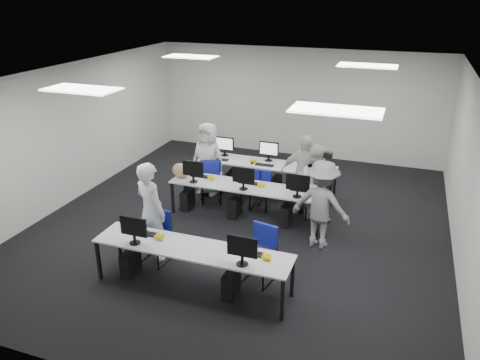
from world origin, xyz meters
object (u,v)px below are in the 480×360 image
(chair_0, at_px, (156,246))
(student_1, at_px, (315,182))
(student_3, at_px, (304,174))
(chair_3, at_px, (260,197))
(student_0, at_px, (151,211))
(chair_5, at_px, (212,185))
(photographer, at_px, (321,205))
(chair_1, at_px, (259,264))
(desk_mid, at_px, (246,188))
(desk_front, at_px, (192,250))
(chair_2, at_px, (212,189))
(chair_4, at_px, (301,202))
(chair_7, at_px, (313,198))
(chair_6, at_px, (252,190))
(student_2, at_px, (208,159))

(chair_0, height_order, student_1, student_1)
(student_3, bearing_deg, chair_3, -171.47)
(chair_0, distance_m, student_0, 0.63)
(chair_5, bearing_deg, photographer, -37.65)
(chair_3, xyz_separation_m, chair_5, (-1.22, 0.18, 0.04))
(chair_1, height_order, student_3, student_3)
(desk_mid, height_order, photographer, photographer)
(desk_front, relative_size, student_3, 1.87)
(chair_0, bearing_deg, chair_3, 74.08)
(chair_1, bearing_deg, chair_5, 137.51)
(chair_0, height_order, student_0, student_0)
(photographer, bearing_deg, desk_mid, -11.23)
(desk_mid, bearing_deg, chair_2, 151.89)
(chair_1, height_order, chair_5, chair_1)
(chair_0, bearing_deg, desk_front, -22.31)
(chair_3, bearing_deg, chair_4, -3.54)
(chair_7, relative_size, student_0, 0.47)
(desk_mid, relative_size, chair_7, 3.83)
(chair_3, bearing_deg, chair_6, 132.19)
(chair_5, distance_m, photographer, 3.11)
(chair_4, relative_size, chair_5, 0.92)
(desk_mid, relative_size, chair_0, 3.50)
(photographer, bearing_deg, student_1, -64.63)
(chair_4, relative_size, student_0, 0.48)
(chair_3, distance_m, chair_4, 0.90)
(chair_1, relative_size, student_2, 0.56)
(desk_front, height_order, chair_7, chair_7)
(student_1, relative_size, student_3, 0.94)
(chair_5, xyz_separation_m, student_3, (2.12, -0.04, 0.56))
(chair_0, distance_m, photographer, 3.04)
(chair_4, bearing_deg, chair_6, 172.58)
(desk_front, relative_size, chair_1, 3.39)
(student_1, bearing_deg, chair_1, 101.50)
(student_2, bearing_deg, chair_0, -77.71)
(photographer, bearing_deg, chair_6, -30.28)
(chair_0, xyz_separation_m, student_3, (1.98, 2.81, 0.57))
(desk_front, bearing_deg, chair_7, 71.01)
(chair_1, height_order, chair_3, chair_1)
(student_0, height_order, student_3, student_0)
(chair_4, bearing_deg, chair_0, -120.36)
(chair_1, height_order, chair_2, chair_1)
(chair_6, xyz_separation_m, chair_7, (1.36, 0.05, 0.00))
(chair_1, distance_m, student_3, 2.82)
(chair_4, bearing_deg, student_3, 97.99)
(desk_front, xyz_separation_m, student_1, (1.32, 3.09, 0.12))
(student_2, bearing_deg, student_0, -79.56)
(chair_1, bearing_deg, student_1, 92.97)
(chair_4, distance_m, chair_6, 1.21)
(chair_7, bearing_deg, desk_front, -121.53)
(chair_6, bearing_deg, desk_front, -96.78)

